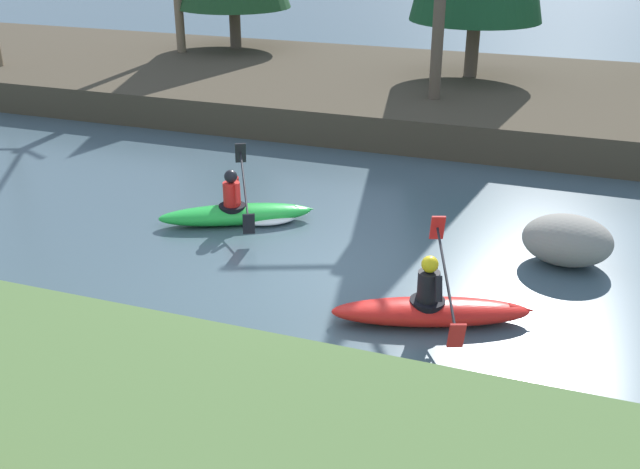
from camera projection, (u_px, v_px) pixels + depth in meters
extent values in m
plane|color=#425660|center=(315.00, 275.00, 11.51)|extent=(90.00, 90.00, 0.00)
cube|color=#473D2D|center=(446.00, 95.00, 20.28)|extent=(44.00, 8.54, 0.82)
cylinder|color=brown|center=(235.00, 28.00, 24.22)|extent=(0.36, 0.36, 1.29)
cylinder|color=brown|center=(472.00, 49.00, 20.28)|extent=(0.36, 0.36, 1.50)
ellipsoid|color=red|center=(430.00, 312.00, 10.17)|extent=(2.74, 1.47, 0.34)
cone|color=red|center=(522.00, 310.00, 10.16)|extent=(0.40, 0.31, 0.20)
cylinder|color=black|center=(427.00, 302.00, 10.11)|extent=(0.61, 0.61, 0.08)
cylinder|color=black|center=(428.00, 286.00, 10.00)|extent=(0.38, 0.38, 0.42)
sphere|color=yellow|center=(430.00, 264.00, 9.87)|extent=(0.29, 0.29, 0.23)
cylinder|color=black|center=(434.00, 272.00, 10.19)|extent=(0.16, 0.24, 0.35)
cylinder|color=black|center=(439.00, 289.00, 9.75)|extent=(0.16, 0.24, 0.35)
cylinder|color=black|center=(446.00, 278.00, 9.95)|extent=(0.68, 1.81, 0.65)
cube|color=red|center=(437.00, 228.00, 10.69)|extent=(0.24, 0.22, 0.41)
cube|color=red|center=(456.00, 336.00, 9.21)|extent=(0.24, 0.22, 0.41)
ellipsoid|color=green|center=(236.00, 214.00, 13.28)|extent=(2.66, 1.81, 0.34)
cone|color=green|center=(305.00, 210.00, 13.45)|extent=(0.40, 0.34, 0.20)
cylinder|color=black|center=(232.00, 207.00, 13.22)|extent=(0.65, 0.65, 0.08)
cylinder|color=red|center=(232.00, 194.00, 13.11)|extent=(0.41, 0.41, 0.42)
sphere|color=black|center=(231.00, 176.00, 12.98)|extent=(0.31, 0.31, 0.23)
cylinder|color=red|center=(236.00, 184.00, 13.31)|extent=(0.19, 0.24, 0.35)
cylinder|color=red|center=(238.00, 194.00, 12.87)|extent=(0.19, 0.24, 0.35)
cylinder|color=black|center=(244.00, 186.00, 13.09)|extent=(0.94, 1.70, 0.65)
cube|color=black|center=(241.00, 153.00, 13.82)|extent=(0.25, 0.23, 0.41)
cube|color=black|center=(249.00, 224.00, 12.36)|extent=(0.25, 0.23, 0.41)
ellipsoid|color=white|center=(267.00, 217.00, 13.39)|extent=(1.30, 1.14, 0.18)
ellipsoid|color=gray|center=(567.00, 240.00, 11.75)|extent=(1.39, 1.09, 0.79)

